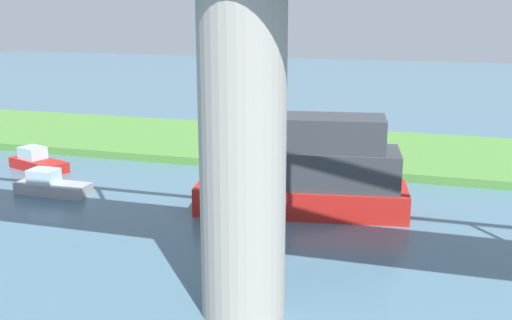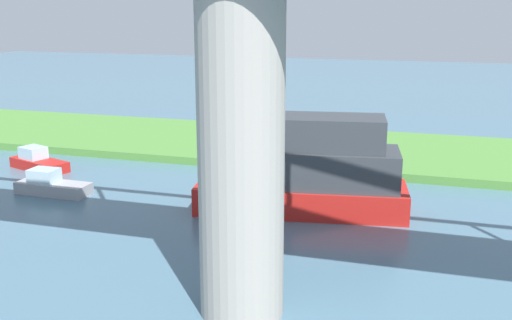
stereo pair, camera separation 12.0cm
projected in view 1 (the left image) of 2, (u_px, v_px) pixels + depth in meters
ground_plane at (267, 171)px, 37.01m from camera, size 160.00×160.00×0.00m
grassy_bank at (290, 146)px, 42.52m from camera, size 80.00×12.00×0.50m
bridge_pylon at (243, 150)px, 18.76m from camera, size 2.71×2.71×10.96m
person_on_bank at (289, 142)px, 39.39m from camera, size 0.44×0.44×1.39m
mooring_post at (307, 152)px, 37.87m from camera, size 0.20×0.20×0.85m
motorboat_red at (309, 173)px, 29.48m from camera, size 10.55×4.88×5.19m
skiff_small at (37, 162)px, 37.33m from camera, size 4.35×2.72×1.37m
motorboat_white at (51, 185)px, 32.51m from camera, size 4.05×1.50×1.34m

